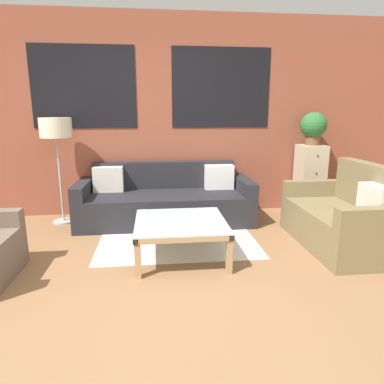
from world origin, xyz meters
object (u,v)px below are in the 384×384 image
(floor_lamp, at_px, (56,132))
(coffee_table, at_px, (180,226))
(drawer_cabinet, at_px, (309,179))
(potted_plant, at_px, (314,127))
(couch_dark, at_px, (165,201))
(settee_vintage, at_px, (344,219))

(floor_lamp, bearing_deg, coffee_table, -41.91)
(drawer_cabinet, xyz_separation_m, potted_plant, (0.00, 0.00, 0.76))
(floor_lamp, relative_size, potted_plant, 2.99)
(coffee_table, xyz_separation_m, drawer_cabinet, (2.03, 1.46, 0.16))
(floor_lamp, relative_size, drawer_cabinet, 1.40)
(couch_dark, bearing_deg, drawer_cabinet, 5.64)
(settee_vintage, bearing_deg, coffee_table, -176.25)
(couch_dark, distance_m, drawer_cabinet, 2.16)
(settee_vintage, distance_m, drawer_cabinet, 1.37)
(couch_dark, relative_size, drawer_cabinet, 2.32)
(drawer_cabinet, relative_size, potted_plant, 2.14)
(coffee_table, distance_m, floor_lamp, 2.20)
(settee_vintage, xyz_separation_m, drawer_cabinet, (0.20, 1.34, 0.19))
(couch_dark, distance_m, potted_plant, 2.37)
(coffee_table, height_order, floor_lamp, floor_lamp)
(potted_plant, bearing_deg, coffee_table, -144.28)
(settee_vintage, relative_size, floor_lamp, 1.01)
(settee_vintage, xyz_separation_m, coffee_table, (-1.83, -0.12, 0.03))
(settee_vintage, xyz_separation_m, floor_lamp, (-3.33, 1.23, 0.90))
(couch_dark, height_order, potted_plant, potted_plant)
(couch_dark, bearing_deg, settee_vintage, -30.17)
(drawer_cabinet, distance_m, potted_plant, 0.76)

